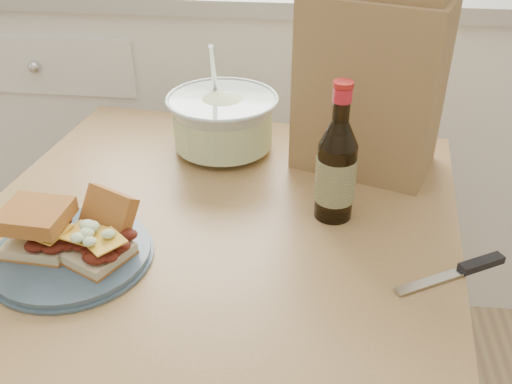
# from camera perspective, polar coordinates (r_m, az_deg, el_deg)

# --- Properties ---
(cabinet_run) EXTENTS (2.50, 0.64, 0.94)m
(cabinet_run) POSITION_cam_1_polar(r_m,az_deg,el_deg) (1.93, -2.11, 7.15)
(cabinet_run) COLOR white
(cabinet_run) RESTS_ON ground
(dining_table) EXTENTS (0.93, 0.93, 0.71)m
(dining_table) POSITION_cam_1_polar(r_m,az_deg,el_deg) (1.07, -4.05, -7.36)
(dining_table) COLOR #AB7D50
(dining_table) RESTS_ON ground
(plate) EXTENTS (0.25, 0.25, 0.02)m
(plate) POSITION_cam_1_polar(r_m,az_deg,el_deg) (0.96, -17.93, -5.98)
(plate) COLOR #405568
(plate) RESTS_ON dining_table
(sandwich_left) EXTENTS (0.11, 0.10, 0.07)m
(sandwich_left) POSITION_cam_1_polar(r_m,az_deg,el_deg) (0.96, -20.95, -3.35)
(sandwich_left) COLOR #CDB690
(sandwich_left) RESTS_ON plate
(sandwich_right) EXTENTS (0.13, 0.17, 0.08)m
(sandwich_right) POSITION_cam_1_polar(r_m,az_deg,el_deg) (0.93, -15.45, -4.14)
(sandwich_right) COLOR #CDB690
(sandwich_right) RESTS_ON plate
(coleslaw_bowl) EXTENTS (0.23, 0.23, 0.23)m
(coleslaw_bowl) POSITION_cam_1_polar(r_m,az_deg,el_deg) (1.21, -3.33, 6.79)
(coleslaw_bowl) COLOR silver
(coleslaw_bowl) RESTS_ON dining_table
(beer_bottle) EXTENTS (0.07, 0.07, 0.25)m
(beer_bottle) POSITION_cam_1_polar(r_m,az_deg,el_deg) (0.98, 8.03, 2.31)
(beer_bottle) COLOR black
(beer_bottle) RESTS_ON dining_table
(knife) EXTENTS (0.18, 0.12, 0.01)m
(knife) POSITION_cam_1_polar(r_m,az_deg,el_deg) (0.95, 20.48, -7.12)
(knife) COLOR silver
(knife) RESTS_ON dining_table
(paper_bag) EXTENTS (0.30, 0.25, 0.34)m
(paper_bag) POSITION_cam_1_polar(r_m,az_deg,el_deg) (1.14, 11.40, 10.49)
(paper_bag) COLOR #99764A
(paper_bag) RESTS_ON dining_table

